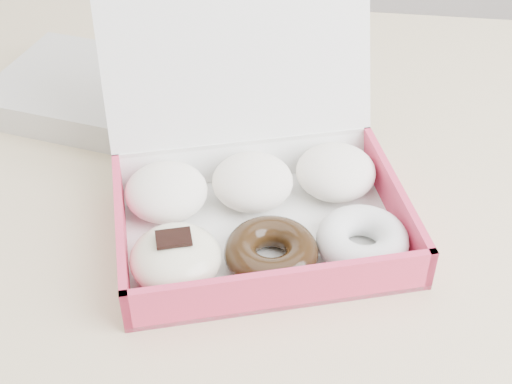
# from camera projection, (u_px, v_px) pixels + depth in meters

# --- Properties ---
(table) EXTENTS (1.20, 0.80, 0.75)m
(table) POSITION_uv_depth(u_px,v_px,m) (272.00, 201.00, 0.91)
(table) COLOR beige
(table) RESTS_ON ground
(donut_box) EXTENTS (0.36, 0.35, 0.21)m
(donut_box) POSITION_uv_depth(u_px,v_px,m) (255.00, 199.00, 0.74)
(donut_box) COLOR white
(donut_box) RESTS_ON table
(newspapers) EXTENTS (0.27, 0.23, 0.04)m
(newspapers) POSITION_uv_depth(u_px,v_px,m) (94.00, 91.00, 0.93)
(newspapers) COLOR silver
(newspapers) RESTS_ON table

